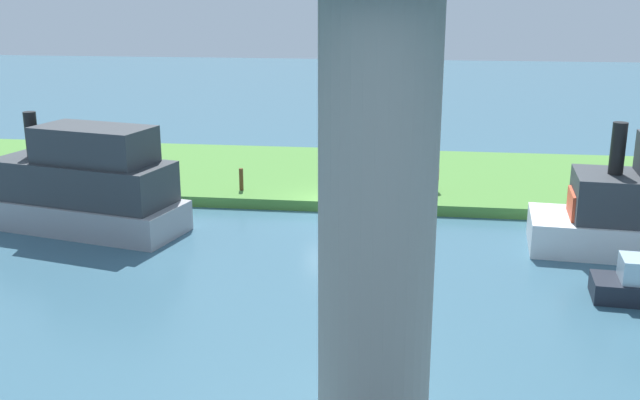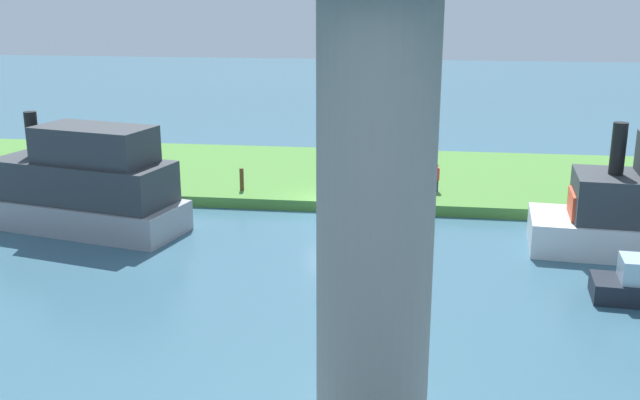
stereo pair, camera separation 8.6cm
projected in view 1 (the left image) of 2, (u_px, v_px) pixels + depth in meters
name	position (u px, v px, depth m)	size (l,w,h in m)	color
ground_plane	(332.00, 212.00, 33.64)	(160.00, 160.00, 0.00)	#386075
grassy_bank	(345.00, 176.00, 39.29)	(80.00, 12.00, 0.50)	#4C8438
bridge_pylon	(377.00, 223.00, 16.18)	(2.61, 2.61, 9.65)	#9E998E
person_on_bank	(435.00, 177.00, 35.13)	(0.42, 0.42, 1.39)	#2D334C
mooring_post	(241.00, 179.00, 35.36)	(0.20, 0.20, 1.07)	brown
skiff_small	(80.00, 187.00, 30.87)	(10.04, 5.28, 4.89)	#99999E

